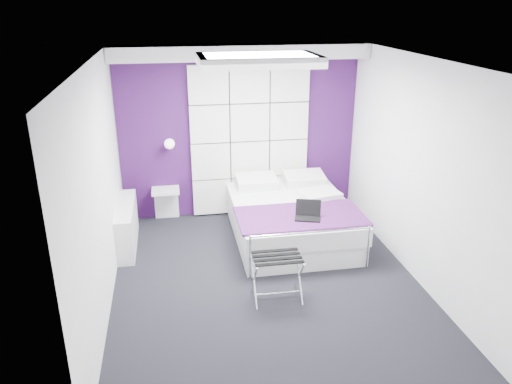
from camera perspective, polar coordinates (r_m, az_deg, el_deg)
floor at (r=6.08m, az=1.26°, el=-10.37°), size 4.40×4.40×0.00m
ceiling at (r=5.21m, az=1.50°, el=14.77°), size 4.40×4.40×0.00m
wall_back at (r=7.58m, az=-1.92°, el=6.85°), size 3.60×0.00×3.60m
wall_left at (r=5.46m, az=-17.47°, el=0.02°), size 0.00×4.40×4.40m
wall_right at (r=6.11m, az=18.18°, el=2.16°), size 0.00×4.40×4.40m
accent_wall at (r=7.57m, az=-1.91°, el=6.83°), size 3.58×0.02×2.58m
soffit at (r=7.13m, az=-1.74°, el=15.73°), size 3.58×0.50×0.20m
headboard at (r=7.58m, az=-0.72°, el=5.84°), size 1.80×0.08×2.30m
skylight at (r=5.80m, az=0.27°, el=14.95°), size 1.36×0.86×0.12m
wall_lamp at (r=7.40m, az=-9.87°, el=5.53°), size 0.15×0.15×0.15m
radiator at (r=7.03m, az=-14.53°, el=-3.73°), size 0.22×1.20×0.60m
bed at (r=7.04m, az=3.99°, el=-3.04°), size 1.65×1.99×0.70m
nightstand at (r=7.58m, az=-10.30°, el=0.15°), size 0.41×0.32×0.05m
luggage_rack at (r=5.68m, az=2.39°, el=-9.71°), size 0.54×0.40×0.53m
laptop at (r=6.42m, az=5.84°, el=-2.46°), size 0.32×0.23×0.23m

